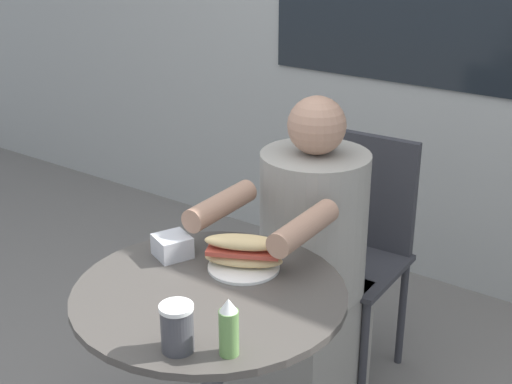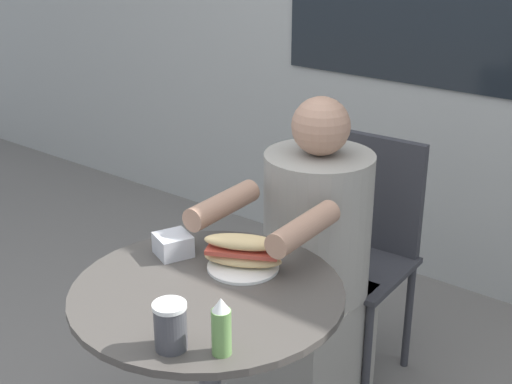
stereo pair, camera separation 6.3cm
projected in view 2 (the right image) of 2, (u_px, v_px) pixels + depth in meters
cafe_table at (209, 354)px, 1.86m from camera, size 0.69×0.69×0.72m
diner_chair at (363, 236)px, 2.53m from camera, size 0.40×0.40×0.87m
seated_diner at (309, 288)px, 2.29m from camera, size 0.36×0.62×1.09m
sandwich_on_plate at (242, 253)px, 1.87m from camera, size 0.22×0.19×0.10m
drink_cup at (170, 326)px, 1.53m from camera, size 0.07×0.07×0.11m
napkin_box at (173, 245)px, 1.95m from camera, size 0.12×0.12×0.06m
condiment_bottle at (221, 327)px, 1.51m from camera, size 0.04×0.04×0.14m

